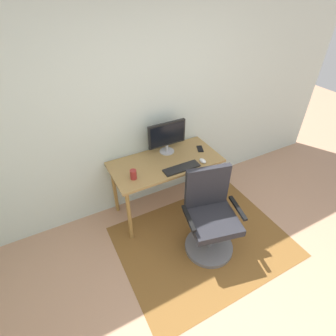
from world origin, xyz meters
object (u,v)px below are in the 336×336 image
keyboard (182,168)px  office_chair (210,220)px  desk (166,167)px  computer_mouse (203,161)px  coffee_cup (133,174)px  cell_phone (200,149)px  monitor (167,136)px

keyboard → office_chair: 0.65m
desk → computer_mouse: computer_mouse is taller
keyboard → coffee_cup: bearing=170.6°
cell_phone → coffee_cup: bearing=-148.1°
coffee_cup → office_chair: office_chair is taller
monitor → computer_mouse: size_ratio=4.59×
keyboard → cell_phone: size_ratio=3.07×
desk → monitor: size_ratio=2.72×
office_chair → cell_phone: bearing=78.3°
desk → monitor: bearing=57.6°
keyboard → cell_phone: (0.41, 0.24, -0.00)m
desk → keyboard: size_ratio=3.02×
monitor → office_chair: bearing=-87.8°
office_chair → coffee_cup: bearing=146.5°
keyboard → office_chair: office_chair is taller
desk → monitor: 0.38m
coffee_cup → computer_mouse: bearing=-6.5°
computer_mouse → coffee_cup: (-0.83, 0.09, 0.04)m
computer_mouse → cell_phone: size_ratio=0.74×
computer_mouse → monitor: bearing=124.5°
monitor → computer_mouse: bearing=-55.5°
office_chair → monitor: bearing=105.2°
monitor → keyboard: bearing=-92.3°
monitor → coffee_cup: size_ratio=4.38×
computer_mouse → office_chair: office_chair is taller
coffee_cup → office_chair: 0.95m
keyboard → monitor: bearing=87.7°
desk → keyboard: bearing=-66.6°
monitor → cell_phone: size_ratio=3.41×
coffee_cup → office_chair: size_ratio=0.11×
computer_mouse → cell_phone: 0.28m
computer_mouse → coffee_cup: coffee_cup is taller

